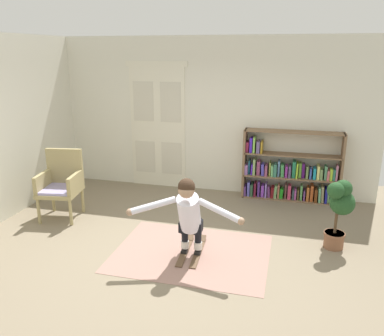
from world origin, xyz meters
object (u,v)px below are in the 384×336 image
at_px(bookshelf, 289,173).
at_px(wicker_chair, 61,183).
at_px(skis_pair, 192,250).
at_px(potted_plant, 340,206).
at_px(person_skier, 189,212).

distance_m(bookshelf, wicker_chair, 3.95).
bearing_deg(skis_pair, wicker_chair, 164.48).
xyz_separation_m(bookshelf, wicker_chair, (-3.56, -1.71, 0.09)).
bearing_deg(potted_plant, bookshelf, 111.95).
height_order(wicker_chair, person_skier, person_skier).
height_order(potted_plant, person_skier, person_skier).
distance_m(skis_pair, person_skier, 0.68).
bearing_deg(person_skier, potted_plant, 24.07).
bearing_deg(person_skier, skis_pair, 93.18).
relative_size(wicker_chair, potted_plant, 1.12).
relative_size(bookshelf, skis_pair, 2.06).
distance_m(bookshelf, person_skier, 2.84).
height_order(bookshelf, wicker_chair, bookshelf).
height_order(bookshelf, skis_pair, bookshelf).
bearing_deg(potted_plant, wicker_chair, 179.85).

